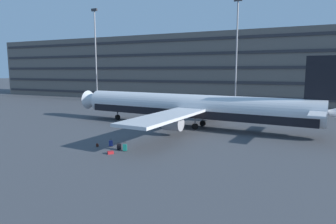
{
  "coord_description": "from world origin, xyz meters",
  "views": [
    {
      "loc": [
        13.08,
        -40.29,
        8.48
      ],
      "look_at": [
        -2.84,
        -4.53,
        3.0
      ],
      "focal_mm": 31.5,
      "sensor_mm": 36.0,
      "label": 1
    }
  ],
  "objects": [
    {
      "name": "suitcase_teal",
      "position": [
        -3.5,
        -14.33,
        0.4
      ],
      "size": [
        0.49,
        0.41,
        0.93
      ],
      "color": "#147266",
      "rests_on": "ground_plane"
    },
    {
      "name": "airliner",
      "position": [
        -1.38,
        1.39,
        3.04
      ],
      "size": [
        42.43,
        34.5,
        10.31
      ],
      "color": "silver",
      "rests_on": "ground_plane"
    },
    {
      "name": "suitcase_purple",
      "position": [
        -6.04,
        -13.25,
        0.37
      ],
      "size": [
        0.45,
        0.34,
        0.86
      ],
      "color": "navy",
      "rests_on": "ground_plane"
    },
    {
      "name": "backpack_orange",
      "position": [
        -7.27,
        -14.09,
        0.2
      ],
      "size": [
        0.35,
        0.3,
        0.47
      ],
      "color": "#592619",
      "rests_on": "ground_plane"
    },
    {
      "name": "suitcase_scuffed",
      "position": [
        -4.32,
        -15.8,
        0.14
      ],
      "size": [
        0.75,
        0.76,
        0.28
      ],
      "color": "#B21E23",
      "rests_on": "ground_plane"
    },
    {
      "name": "terminal_structure",
      "position": [
        0.0,
        44.9,
        9.29
      ],
      "size": [
        167.84,
        20.29,
        18.58
      ],
      "color": "#605B56",
      "rests_on": "ground_plane"
    },
    {
      "name": "light_mast_left",
      "position": [
        -0.56,
        29.16,
        14.1
      ],
      "size": [
        1.8,
        0.5,
        24.75
      ],
      "color": "gray",
      "rests_on": "ground_plane"
    },
    {
      "name": "light_mast_far_left",
      "position": [
        -40.35,
        29.16,
        14.59
      ],
      "size": [
        1.8,
        0.5,
        25.7
      ],
      "color": "gray",
      "rests_on": "ground_plane"
    },
    {
      "name": "ground_plane",
      "position": [
        0.0,
        0.0,
        0.0
      ],
      "size": [
        600.0,
        600.0,
        0.0
      ],
      "primitive_type": "plane",
      "color": "#424449"
    },
    {
      "name": "suitcase_silver",
      "position": [
        -4.38,
        -14.12,
        0.38
      ],
      "size": [
        0.55,
        0.47,
        0.82
      ],
      "color": "black",
      "rests_on": "ground_plane"
    }
  ]
}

